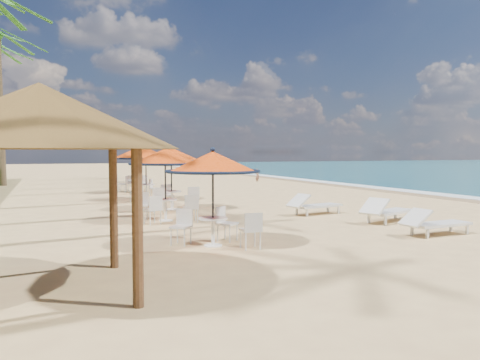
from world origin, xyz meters
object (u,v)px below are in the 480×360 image
Objects in this scene: lounger_mid at (387,210)px; lounger_far at (313,205)px; station_3 at (146,158)px; lounger_near at (434,223)px; station_0 at (214,174)px; palapa at (40,117)px; station_4 at (134,160)px; station_1 at (165,166)px; station_2 at (171,162)px.

lounger_mid is 1.07× the size of lounger_far.
station_3 is 12.69m from lounger_near.
station_0 is 0.54× the size of palapa.
station_1 is at bearing -94.89° from station_4.
station_0 is 1.12× the size of lounger_near.
lounger_far is at bearing -58.17° from station_3.
lounger_mid is (6.14, -2.83, -1.34)m from station_1.
palapa is at bearing -178.53° from lounger_mid.
lounger_mid is (6.01, 1.34, -1.27)m from station_0.
station_2 reaches higher than lounger_mid.
station_1 reaches higher than station_0.
lounger_near is (5.02, -11.56, -1.53)m from station_3.
lounger_near is at bearing -9.24° from station_0.
station_3 is 13.68m from palapa.
station_0 is 0.94× the size of station_2.
station_4 is (0.18, 4.10, -0.12)m from station_3.
station_2 is at bearing -89.95° from station_4.
lounger_far is at bearing -5.11° from station_1.
station_0 reaches higher than lounger_mid.
station_2 is at bearing 71.46° from station_1.
station_4 reaches higher than lounger_near.
station_2 is (0.79, 6.89, 0.11)m from station_0.
palapa is (-9.57, -3.70, 2.28)m from lounger_mid.
station_3 is at bearing 111.37° from lounger_far.
palapa is at bearing -154.72° from lounger_far.
station_1 is 5.22m from lounger_far.
lounger_mid is (5.41, -9.30, -1.50)m from station_3.
lounger_near is 9.57m from palapa.
palapa is (-4.16, -13.01, 0.79)m from station_3.
station_4 is at bearing 100.02° from lounger_far.
station_4 is (0.78, 14.75, 0.10)m from station_0.
station_4 reaches higher than station_1.
station_2 reaches higher than station_1.
lounger_far is at bearing 96.16° from lounger_near.
lounger_mid is at bearing -59.81° from station_3.
lounger_near is 4.69m from lounger_far.
station_4 is at bearing 91.64° from lounger_mid.
station_2 is at bearing 83.48° from station_0.
station_2 is 10.26m from palapa.
lounger_far is 10.67m from palapa.
station_3 is (0.60, 10.64, 0.22)m from station_0.
lounger_far is (4.12, -11.02, -1.40)m from station_4.
station_3 is at bearing -92.52° from station_4.
station_4 is 1.05× the size of lounger_mid.
station_1 is at bearing 135.56° from lounger_mid.
station_4 is at bearing 90.05° from station_2.
station_3 reaches higher than station_0.
station_1 is 1.10× the size of lounger_far.
station_0 is at bearing -96.52° from station_2.
lounger_near is 0.95× the size of lounger_far.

